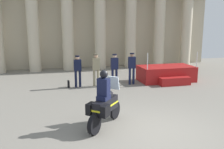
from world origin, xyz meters
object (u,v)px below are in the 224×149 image
Objects in this scene: officer_in_row_2 at (114,67)px; briefcase_on_ground at (69,84)px; reviewing_stand at (167,74)px; officer_in_row_0 at (78,69)px; motorcycle_with_rider at (104,104)px; officer_in_row_1 at (96,67)px; officer_in_row_3 at (132,66)px.

officer_in_row_2 is 2.63m from briefcase_on_ground.
reviewing_stand reaches higher than officer_in_row_0.
motorcycle_with_rider reaches higher than officer_in_row_0.
briefcase_on_ground is at bearing -3.31° from officer_in_row_1.
motorcycle_with_rider is (-2.72, -5.34, -0.25)m from officer_in_row_3.
motorcycle_with_rider is at bearing 81.11° from officer_in_row_1.
officer_in_row_1 is 0.93× the size of motorcycle_with_rider.
motorcycle_with_rider is (0.27, -5.41, -0.21)m from officer_in_row_0.
briefcase_on_ground is at bearing -3.88° from officer_in_row_3.
officer_in_row_2 reaches higher than officer_in_row_0.
officer_in_row_2 is at bearing 22.34° from motorcycle_with_rider.
officer_in_row_1 is 1.01× the size of officer_in_row_2.
motorcycle_with_rider is (-1.71, -5.29, -0.24)m from officer_in_row_2.
officer_in_row_1 reaches higher than officer_in_row_2.
officer_in_row_1 is at bearing -179.00° from officer_in_row_0.
motorcycle_with_rider is at bearing -82.05° from briefcase_on_ground.
officer_in_row_3 reaches higher than officer_in_row_0.
officer_in_row_1 is (0.99, 0.04, 0.03)m from officer_in_row_0.
motorcycle_with_rider is at bearing 91.55° from officer_in_row_0.
officer_in_row_2 is at bearing -174.79° from reviewing_stand.
reviewing_stand is 8.80× the size of briefcase_on_ground.
officer_in_row_3 is at bearing -178.21° from officer_in_row_2.
officer_in_row_3 is at bearing -2.56° from briefcase_on_ground.
officer_in_row_3 is 0.93× the size of motorcycle_with_rider.
officer_in_row_0 is 0.89× the size of motorcycle_with_rider.
officer_in_row_1 is 1.00m from officer_in_row_2.
officer_in_row_0 is at bearing -178.05° from reviewing_stand.
reviewing_stand reaches higher than officer_in_row_3.
reviewing_stand is 1.80× the size of officer_in_row_3.
officer_in_row_0 is 0.96× the size of officer_in_row_3.
motorcycle_with_rider reaches higher than reviewing_stand.
officer_in_row_3 is at bearing 175.70° from officer_in_row_1.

